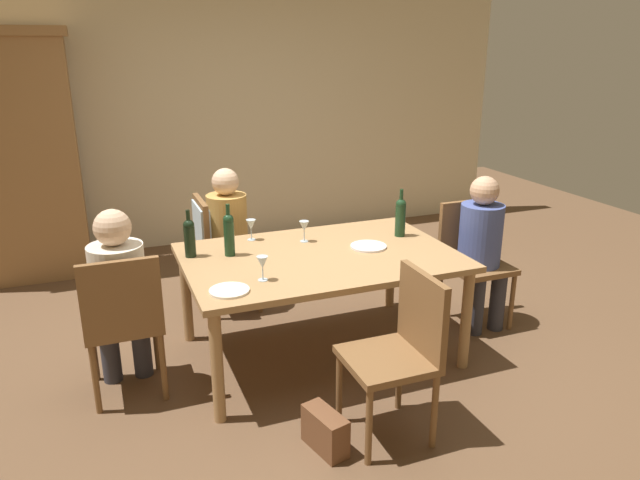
% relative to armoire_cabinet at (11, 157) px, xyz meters
% --- Properties ---
extents(ground_plane, '(10.00, 10.00, 0.00)m').
position_rel_armoire_cabinet_xyz_m(ground_plane, '(1.98, -2.34, -1.10)').
color(ground_plane, brown).
extents(rear_room_partition, '(6.40, 0.12, 2.70)m').
position_rel_armoire_cabinet_xyz_m(rear_room_partition, '(1.98, 0.45, 0.25)').
color(rear_room_partition, beige).
rests_on(rear_room_partition, ground_plane).
extents(armoire_cabinet, '(1.18, 0.62, 2.18)m').
position_rel_armoire_cabinet_xyz_m(armoire_cabinet, '(0.00, 0.00, 0.00)').
color(armoire_cabinet, olive).
rests_on(armoire_cabinet, ground_plane).
extents(dining_table, '(1.77, 1.18, 0.72)m').
position_rel_armoire_cabinet_xyz_m(dining_table, '(1.98, -2.34, -0.44)').
color(dining_table, '#A87F51').
rests_on(dining_table, ground_plane).
extents(chair_right_end, '(0.44, 0.44, 0.92)m').
position_rel_armoire_cabinet_xyz_m(chair_right_end, '(3.25, -2.25, -0.56)').
color(chair_right_end, brown).
rests_on(chair_right_end, ground_plane).
extents(chair_far_left, '(0.46, 0.44, 0.92)m').
position_rel_armoire_cabinet_xyz_m(chair_far_left, '(1.46, -1.37, -0.50)').
color(chair_far_left, brown).
rests_on(chair_far_left, ground_plane).
extents(chair_left_end, '(0.44, 0.44, 0.92)m').
position_rel_armoire_cabinet_xyz_m(chair_left_end, '(0.72, -2.43, -0.56)').
color(chair_left_end, brown).
rests_on(chair_left_end, ground_plane).
extents(chair_near, '(0.44, 0.44, 0.92)m').
position_rel_armoire_cabinet_xyz_m(chair_near, '(2.07, -3.31, -0.56)').
color(chair_near, brown).
rests_on(chair_near, ground_plane).
extents(person_woman_host, '(0.31, 0.36, 1.15)m').
position_rel_armoire_cabinet_xyz_m(person_woman_host, '(3.25, -2.37, -0.44)').
color(person_woman_host, '#33333D').
rests_on(person_woman_host, ground_plane).
extents(person_man_bearded, '(0.36, 0.31, 1.14)m').
position_rel_armoire_cabinet_xyz_m(person_man_bearded, '(1.61, -1.37, -0.44)').
color(person_man_bearded, '#33333D').
rests_on(person_man_bearded, ground_plane).
extents(person_man_guest, '(0.32, 0.37, 1.16)m').
position_rel_armoire_cabinet_xyz_m(person_man_guest, '(0.72, -2.31, -0.43)').
color(person_man_guest, '#33333D').
rests_on(person_man_guest, ground_plane).
extents(wine_bottle_tall_green, '(0.07, 0.07, 0.34)m').
position_rel_armoire_cabinet_xyz_m(wine_bottle_tall_green, '(2.66, -2.18, -0.22)').
color(wine_bottle_tall_green, '#19381E').
rests_on(wine_bottle_tall_green, dining_table).
extents(wine_bottle_dark_red, '(0.07, 0.07, 0.31)m').
position_rel_armoire_cabinet_xyz_m(wine_bottle_dark_red, '(1.19, -2.07, -0.24)').
color(wine_bottle_dark_red, black).
rests_on(wine_bottle_dark_red, dining_table).
extents(wine_bottle_short_olive, '(0.07, 0.07, 0.35)m').
position_rel_armoire_cabinet_xyz_m(wine_bottle_short_olive, '(1.43, -2.14, -0.22)').
color(wine_bottle_short_olive, '#19381E').
rests_on(wine_bottle_short_olive, dining_table).
extents(wine_glass_near_left, '(0.07, 0.07, 0.15)m').
position_rel_armoire_cabinet_xyz_m(wine_glass_near_left, '(1.98, -2.05, -0.27)').
color(wine_glass_near_left, silver).
rests_on(wine_glass_near_left, dining_table).
extents(wine_glass_centre, '(0.07, 0.07, 0.15)m').
position_rel_armoire_cabinet_xyz_m(wine_glass_centre, '(1.51, -2.63, -0.27)').
color(wine_glass_centre, silver).
rests_on(wine_glass_centre, dining_table).
extents(wine_glass_near_right, '(0.07, 0.07, 0.15)m').
position_rel_armoire_cabinet_xyz_m(wine_glass_near_right, '(1.64, -1.88, -0.27)').
color(wine_glass_near_right, silver).
rests_on(wine_glass_near_right, dining_table).
extents(dinner_plate_host, '(0.23, 0.23, 0.01)m').
position_rel_armoire_cabinet_xyz_m(dinner_plate_host, '(1.29, -2.73, -0.37)').
color(dinner_plate_host, white).
rests_on(dinner_plate_host, dining_table).
extents(dinner_plate_guest_left, '(0.25, 0.25, 0.01)m').
position_rel_armoire_cabinet_xyz_m(dinner_plate_guest_left, '(2.34, -2.33, -0.37)').
color(dinner_plate_guest_left, white).
rests_on(dinner_plate_guest_left, dining_table).
extents(handbag, '(0.19, 0.30, 0.22)m').
position_rel_armoire_cabinet_xyz_m(handbag, '(1.63, -3.31, -0.99)').
color(handbag, brown).
rests_on(handbag, ground_plane).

